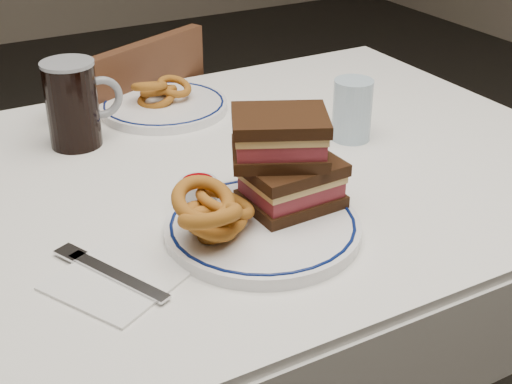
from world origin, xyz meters
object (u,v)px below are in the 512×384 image
main_plate (263,227)px  reuben_sandwich (286,160)px  chair_far (112,203)px  beer_mug (74,103)px  far_plate (164,106)px

main_plate → reuben_sandwich: bearing=31.2°
chair_far → reuben_sandwich: reuben_sandwich is taller
reuben_sandwich → beer_mug: size_ratio=1.09×
main_plate → beer_mug: 0.43m
main_plate → reuben_sandwich: (0.05, 0.03, 0.07)m
chair_far → main_plate: bearing=-89.4°
chair_far → far_plate: chair_far is taller
reuben_sandwich → far_plate: (0.00, 0.45, -0.07)m
reuben_sandwich → beer_mug: (-0.19, 0.38, -0.01)m
main_plate → far_plate: 0.48m
main_plate → reuben_sandwich: reuben_sandwich is taller
chair_far → main_plate: size_ratio=3.18×
far_plate → reuben_sandwich: bearing=-90.1°
chair_far → reuben_sandwich: size_ratio=5.29×
reuben_sandwich → far_plate: bearing=89.9°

